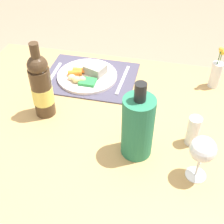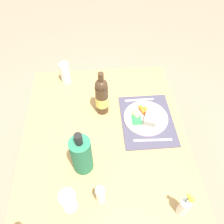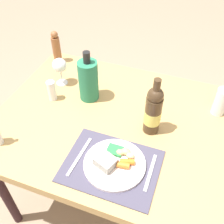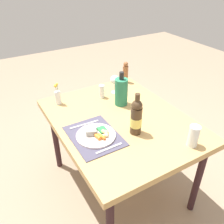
# 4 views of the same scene
# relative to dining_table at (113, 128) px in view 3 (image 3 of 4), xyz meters

# --- Properties ---
(ground_plane) EXTENTS (8.00, 8.00, 0.00)m
(ground_plane) POSITION_rel_dining_table_xyz_m (0.00, 0.00, -0.67)
(ground_plane) COLOR gray
(dining_table) EXTENTS (1.19, 0.94, 0.74)m
(dining_table) POSITION_rel_dining_table_xyz_m (0.00, 0.00, 0.00)
(dining_table) COLOR tan
(dining_table) RESTS_ON ground_plane
(placemat) EXTENTS (0.41, 0.31, 0.01)m
(placemat) POSITION_rel_dining_table_xyz_m (0.09, -0.27, 0.07)
(placemat) COLOR #454155
(placemat) RESTS_ON dining_table
(dinner_plate) EXTENTS (0.27, 0.27, 0.05)m
(dinner_plate) POSITION_rel_dining_table_xyz_m (0.10, -0.26, 0.09)
(dinner_plate) COLOR white
(dinner_plate) RESTS_ON placemat
(fork) EXTENTS (0.02, 0.22, 0.00)m
(fork) POSITION_rel_dining_table_xyz_m (-0.06, -0.27, 0.08)
(fork) COLOR silver
(fork) RESTS_ON placemat
(knife) EXTENTS (0.02, 0.19, 0.00)m
(knife) POSITION_rel_dining_table_xyz_m (0.26, -0.25, 0.08)
(knife) COLOR silver
(knife) RESTS_ON placemat
(wine_glass) EXTENTS (0.08, 0.08, 0.16)m
(wine_glass) POSITION_rel_dining_table_xyz_m (-0.38, 0.18, 0.19)
(wine_glass) COLOR white
(wine_glass) RESTS_ON dining_table
(cooler_bottle) EXTENTS (0.10, 0.10, 0.29)m
(cooler_bottle) POSITION_rel_dining_table_xyz_m (-0.18, 0.12, 0.18)
(cooler_bottle) COLOR #277754
(cooler_bottle) RESTS_ON dining_table
(water_tumbler) EXTENTS (0.07, 0.07, 0.15)m
(water_tumbler) POSITION_rel_dining_table_xyz_m (0.49, 0.24, 0.13)
(water_tumbler) COLOR silver
(water_tumbler) RESTS_ON dining_table
(salt_shaker) EXTENTS (0.04, 0.04, 0.11)m
(salt_shaker) POSITION_rel_dining_table_xyz_m (-0.36, 0.04, 0.12)
(salt_shaker) COLOR white
(salt_shaker) RESTS_ON dining_table
(pepper_mill) EXTENTS (0.05, 0.05, 0.21)m
(pepper_mill) POSITION_rel_dining_table_xyz_m (-0.52, 0.38, 0.17)
(pepper_mill) COLOR brown
(pepper_mill) RESTS_ON dining_table
(wine_bottle) EXTENTS (0.08, 0.08, 0.30)m
(wine_bottle) POSITION_rel_dining_table_xyz_m (0.20, 0.00, 0.19)
(wine_bottle) COLOR #43301E
(wine_bottle) RESTS_ON dining_table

